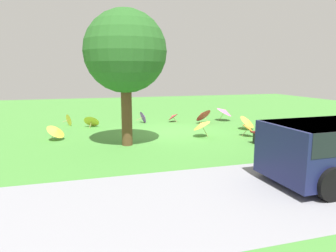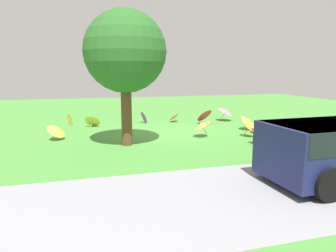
# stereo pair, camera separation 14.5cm
# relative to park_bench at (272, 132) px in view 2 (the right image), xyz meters

# --- Properties ---
(ground) EXTENTS (40.00, 40.00, 0.00)m
(ground) POSITION_rel_park_bench_xyz_m (3.13, -3.23, -0.47)
(ground) COLOR #478C38
(road_strip) EXTENTS (40.00, 4.11, 0.01)m
(road_strip) POSITION_rel_park_bench_xyz_m (3.13, 4.27, -0.46)
(road_strip) COLOR gray
(road_strip) RESTS_ON ground
(park_bench) EXTENTS (1.63, 0.59, 0.90)m
(park_bench) POSITION_rel_park_bench_xyz_m (0.00, 0.00, 0.00)
(park_bench) COLOR maroon
(park_bench) RESTS_ON ground
(shade_tree) EXTENTS (3.02, 3.02, 5.01)m
(shade_tree) POSITION_rel_park_bench_xyz_m (5.48, -1.29, 3.00)
(shade_tree) COLOR brown
(shade_tree) RESTS_ON ground
(parasol_purple_0) EXTENTS (0.68, 0.70, 0.66)m
(parasol_purple_0) POSITION_rel_park_bench_xyz_m (3.75, -6.20, -0.14)
(parasol_purple_0) COLOR tan
(parasol_purple_0) RESTS_ON ground
(parasol_yellow_0) EXTENTS (1.00, 1.01, 0.69)m
(parasol_yellow_0) POSITION_rel_park_bench_xyz_m (8.10, -2.98, -0.06)
(parasol_yellow_0) COLOR tan
(parasol_yellow_0) RESTS_ON ground
(parasol_red_0) EXTENTS (1.18, 1.13, 0.87)m
(parasol_red_0) POSITION_rel_park_bench_xyz_m (0.73, -5.20, 0.01)
(parasol_red_0) COLOR tan
(parasol_red_0) RESTS_ON ground
(parasol_orange_0) EXTENTS (0.71, 0.76, 0.63)m
(parasol_orange_0) POSITION_rel_park_bench_xyz_m (0.17, -1.40, -0.09)
(parasol_orange_0) COLOR tan
(parasol_orange_0) RESTS_ON ground
(parasol_yellow_2) EXTENTS (0.55, 0.63, 0.61)m
(parasol_yellow_2) POSITION_rel_park_bench_xyz_m (7.64, -6.40, -0.16)
(parasol_yellow_2) COLOR tan
(parasol_yellow_2) RESTS_ON ground
(parasol_yellow_3) EXTENTS (1.07, 1.05, 0.73)m
(parasol_yellow_3) POSITION_rel_park_bench_xyz_m (-0.64, -2.82, -0.06)
(parasol_yellow_3) COLOR tan
(parasol_yellow_3) RESTS_ON ground
(parasol_pink_0) EXTENTS (1.24, 1.26, 0.85)m
(parasol_pink_0) POSITION_rel_park_bench_xyz_m (-0.80, -5.60, 0.09)
(parasol_pink_0) COLOR tan
(parasol_pink_0) RESTS_ON ground
(parasol_yellow_4) EXTENTS (0.97, 0.99, 0.80)m
(parasol_yellow_4) POSITION_rel_park_bench_xyz_m (2.20, -1.89, 0.08)
(parasol_yellow_4) COLOR tan
(parasol_yellow_4) RESTS_ON ground
(parasol_red_2) EXTENTS (0.83, 0.84, 0.54)m
(parasol_red_2) POSITION_rel_park_bench_xyz_m (2.14, -6.08, -0.16)
(parasol_red_2) COLOR tan
(parasol_red_2) RESTS_ON ground
(parasol_yellow_6) EXTENTS (0.96, 0.89, 0.68)m
(parasol_yellow_6) POSITION_rel_park_bench_xyz_m (6.55, -5.73, -0.13)
(parasol_yellow_6) COLOR tan
(parasol_yellow_6) RESTS_ON ground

